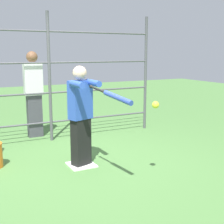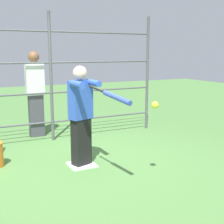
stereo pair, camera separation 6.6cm
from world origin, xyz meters
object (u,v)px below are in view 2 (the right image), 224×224
object	(u,v)px
batter	(81,113)
baseball_bat_swinging	(113,96)
softball_in_flight	(155,105)
bystander_behind_fence	(35,93)

from	to	relation	value
batter	baseball_bat_swinging	world-z (taller)	batter
baseball_bat_swinging	softball_in_flight	distance (m)	0.60
batter	bystander_behind_fence	bearing A→B (deg)	-84.01
baseball_bat_swinging	softball_in_flight	bearing A→B (deg)	172.41
softball_in_flight	bystander_behind_fence	size ratio (longest dim) A/B	0.05
softball_in_flight	bystander_behind_fence	world-z (taller)	bystander_behind_fence
batter	bystander_behind_fence	size ratio (longest dim) A/B	0.88
batter	softball_in_flight	xyz separation A→B (m)	(-0.66, 1.01, 0.23)
baseball_bat_swinging	bystander_behind_fence	size ratio (longest dim) A/B	0.51
baseball_bat_swinging	bystander_behind_fence	xyz separation A→B (m)	(0.30, -3.00, -0.29)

